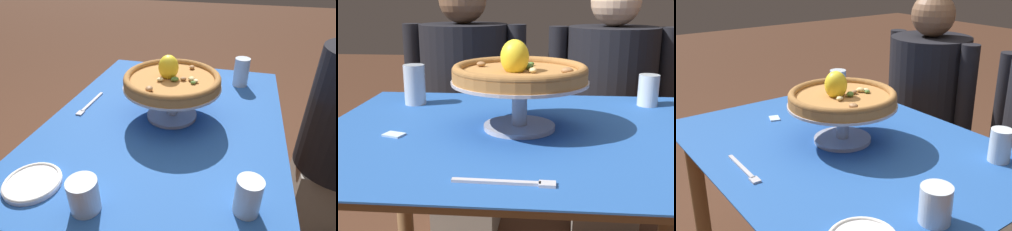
% 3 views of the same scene
% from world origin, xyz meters
% --- Properties ---
extents(dining_table, '(1.13, 0.86, 0.75)m').
position_xyz_m(dining_table, '(0.00, 0.00, 0.63)').
color(dining_table, olive).
rests_on(dining_table, ground).
extents(pizza_stand, '(0.36, 0.36, 0.13)m').
position_xyz_m(pizza_stand, '(-0.03, 0.02, 0.84)').
color(pizza_stand, '#B7B7C1').
rests_on(pizza_stand, dining_table).
extents(pizza, '(0.35, 0.35, 0.11)m').
position_xyz_m(pizza, '(-0.03, 0.02, 0.90)').
color(pizza, '#AD753D').
rests_on(pizza, pizza_stand).
extents(water_glass_side_right, '(0.08, 0.08, 0.09)m').
position_xyz_m(water_glass_side_right, '(0.46, -0.08, 0.79)').
color(water_glass_side_right, silver).
rests_on(water_glass_side_right, dining_table).
extents(water_glass_back_right, '(0.07, 0.07, 0.10)m').
position_xyz_m(water_glass_back_right, '(0.36, 0.30, 0.79)').
color(water_glass_back_right, silver).
rests_on(water_glass_back_right, dining_table).
extents(water_glass_back_left, '(0.07, 0.07, 0.13)m').
position_xyz_m(water_glass_back_left, '(-0.39, 0.26, 0.80)').
color(water_glass_back_left, silver).
rests_on(water_glass_back_left, dining_table).
extents(side_plate, '(0.16, 0.16, 0.02)m').
position_xyz_m(side_plate, '(0.42, -0.27, 0.76)').
color(side_plate, white).
rests_on(side_plate, dining_table).
extents(dinner_fork, '(0.20, 0.02, 0.01)m').
position_xyz_m(dinner_fork, '(-0.03, -0.33, 0.75)').
color(dinner_fork, '#B7B7C1').
rests_on(dinner_fork, dining_table).
extents(sugar_packet, '(0.06, 0.05, 0.00)m').
position_xyz_m(sugar_packet, '(-0.35, -0.07, 0.75)').
color(sugar_packet, silver).
rests_on(sugar_packet, dining_table).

